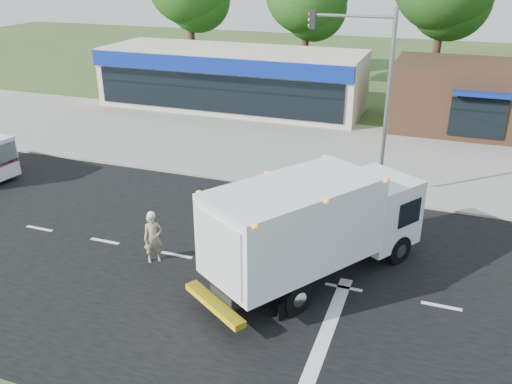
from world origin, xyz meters
TOP-DOWN VIEW (x-y plane):
  - ground at (0.00, 0.00)m, footprint 120.00×120.00m
  - road_asphalt at (0.00, 0.00)m, footprint 60.00×14.00m
  - sidewalk at (0.00, 8.20)m, footprint 60.00×2.40m
  - parking_apron at (0.00, 14.00)m, footprint 60.00×9.00m
  - lane_markings at (1.35, -1.35)m, footprint 55.20×7.00m
  - ems_box_truck at (1.89, 0.19)m, footprint 6.44×8.12m
  - emergency_worker at (-3.54, -0.59)m, footprint 0.78×0.75m
  - retail_strip_mall at (-9.00, 19.93)m, footprint 18.00×6.20m
  - brown_storefront at (7.00, 19.98)m, footprint 10.00×6.70m
  - traffic_signal_pole at (2.35, 7.60)m, footprint 3.51×0.25m

SIDE VIEW (x-z plane):
  - ground at x=0.00m, z-range 0.00..0.00m
  - road_asphalt at x=0.00m, z-range -0.01..0.01m
  - parking_apron at x=0.00m, z-range 0.00..0.02m
  - lane_markings at x=1.35m, z-range 0.01..0.02m
  - sidewalk at x=0.00m, z-range 0.00..0.12m
  - emergency_worker at x=-3.54m, z-range -0.02..1.89m
  - brown_storefront at x=7.00m, z-range 0.00..4.00m
  - retail_strip_mall at x=-9.00m, z-range 0.01..4.01m
  - ems_box_truck at x=1.89m, z-range 0.27..3.85m
  - traffic_signal_pole at x=2.35m, z-range 0.92..8.92m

